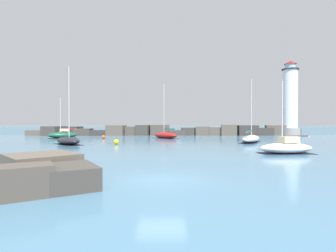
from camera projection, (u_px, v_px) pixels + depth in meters
ground_plane at (162, 180)px, 13.51m from camera, size 600.00×600.00×0.00m
open_sea_beyond at (164, 129)px, 123.45m from camera, size 400.00×116.00×0.01m
breakwater_jetty at (164, 131)px, 63.55m from camera, size 66.16×6.97×2.58m
lighthouse at (290, 102)px, 63.40m from camera, size 4.64×4.64×18.11m
foreground_rocks at (44, 171)px, 12.96m from camera, size 6.46×7.89×1.28m
sailboat_moored_0 at (251, 139)px, 40.33m from camera, size 5.79×8.42×9.80m
sailboat_moored_1 at (286, 147)px, 25.52m from camera, size 5.53×3.01×7.07m
sailboat_moored_2 at (68, 140)px, 36.22m from camera, size 5.76×6.37×10.71m
sailboat_moored_3 at (166, 135)px, 50.57m from camera, size 5.57×5.76×10.60m
sailboat_moored_4 at (63, 135)px, 51.13m from camera, size 5.89×4.63×7.89m
mooring_buoy_orange_near at (116, 142)px, 36.46m from camera, size 0.71×0.71×0.91m
mooring_buoy_far_side at (103, 137)px, 49.55m from camera, size 0.67×0.67×0.87m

